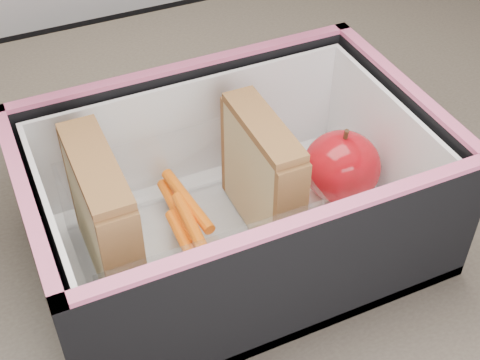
{
  "coord_description": "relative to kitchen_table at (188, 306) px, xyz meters",
  "views": [
    {
      "loc": [
        -0.12,
        -0.38,
        1.18
      ],
      "look_at": [
        0.05,
        -0.01,
        0.81
      ],
      "focal_mm": 50.0,
      "sensor_mm": 36.0,
      "label": 1
    }
  ],
  "objects": [
    {
      "name": "kitchen_table",
      "position": [
        0.0,
        0.0,
        0.0
      ],
      "size": [
        1.2,
        0.8,
        0.75
      ],
      "color": "#64594C",
      "rests_on": "ground"
    },
    {
      "name": "lunch_bag",
      "position": [
        0.04,
        -0.02,
        0.16
      ],
      "size": [
        0.32,
        0.32,
        0.29
      ],
      "color": "black",
      "rests_on": "kitchen_table"
    },
    {
      "name": "plastic_tub",
      "position": [
        -0.0,
        -0.02,
        0.14
      ],
      "size": [
        0.18,
        0.13,
        0.07
      ],
      "primitive_type": null,
      "color": "white",
      "rests_on": "lunch_bag"
    },
    {
      "name": "sandwich_left",
      "position": [
        -0.06,
        -0.02,
        0.16
      ],
      "size": [
        0.03,
        0.1,
        0.11
      ],
      "color": "tan",
      "rests_on": "plastic_tub"
    },
    {
      "name": "sandwich_right",
      "position": [
        0.06,
        -0.02,
        0.16
      ],
      "size": [
        0.03,
        0.1,
        0.11
      ],
      "color": "tan",
      "rests_on": "plastic_tub"
    },
    {
      "name": "carrot_sticks",
      "position": [
        0.0,
        -0.02,
        0.13
      ],
      "size": [
        0.03,
        0.14,
        0.03
      ],
      "color": "#FC6F00",
      "rests_on": "plastic_tub"
    },
    {
      "name": "paper_napkin",
      "position": [
        0.13,
        -0.02,
        0.11
      ],
      "size": [
        0.1,
        0.1,
        0.01
      ],
      "primitive_type": "cube",
      "rotation": [
        0.0,
        0.0,
        -0.27
      ],
      "color": "white",
      "rests_on": "lunch_bag"
    },
    {
      "name": "red_apple",
      "position": [
        0.14,
        -0.02,
        0.14
      ],
      "size": [
        0.09,
        0.09,
        0.07
      ],
      "rotation": [
        0.0,
        0.0,
        -0.37
      ],
      "color": "maroon",
      "rests_on": "paper_napkin"
    }
  ]
}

